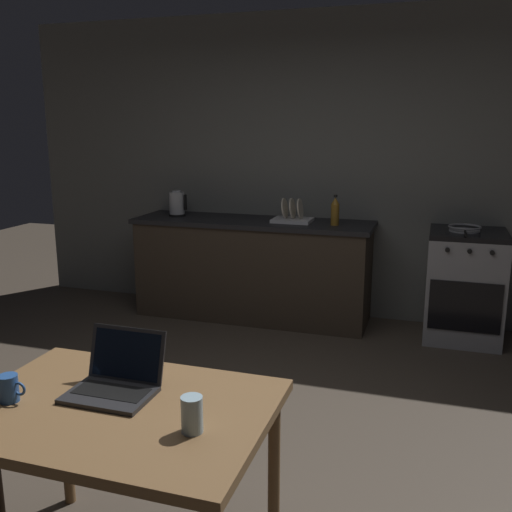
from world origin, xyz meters
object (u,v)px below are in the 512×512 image
stove_oven (464,286)px  bottle (335,211)px  laptop (115,381)px  dining_table (118,425)px  drinking_glass (192,414)px  frying_pan (465,228)px  electric_kettle (177,204)px  coffee_mug (9,388)px  dish_rack (292,217)px

stove_oven → bottle: bottle is taller
laptop → dining_table: bearing=-68.6°
bottle → drinking_glass: bottle is taller
bottle → dining_table: bearing=-94.5°
frying_pan → electric_kettle: bearing=179.4°
dining_table → electric_kettle: size_ratio=4.69×
dining_table → drinking_glass: bearing=-14.0°
stove_oven → drinking_glass: (-0.99, -3.26, 0.36)m
dining_table → drinking_glass: drinking_glass is taller
coffee_mug → bottle: bearing=78.8°
dining_table → coffee_mug: 0.42m
frying_pan → bottle: bearing=-178.8°
coffee_mug → electric_kettle: bearing=104.7°
bottle → coffee_mug: (-0.63, -3.22, -0.23)m
laptop → dish_rack: (-0.08, 3.08, 0.16)m
stove_oven → laptop: bearing=-114.2°
electric_kettle → drinking_glass: bearing=-64.0°
electric_kettle → dish_rack: bearing=0.0°
dining_table → bottle: size_ratio=4.33×
stove_oven → frying_pan: 0.48m
laptop → electric_kettle: size_ratio=1.33×
electric_kettle → drinking_glass: (1.59, -3.26, -0.21)m
dining_table → dish_rack: (-0.14, 3.17, 0.29)m
coffee_mug → drinking_glass: bearing=0.6°
dining_table → coffee_mug: size_ratio=10.19×
coffee_mug → dish_rack: (0.25, 3.27, 0.16)m
dining_table → bottle: bottle is taller
stove_oven → dish_rack: 1.55m
laptop → dish_rack: size_ratio=0.94×
stove_oven → bottle: 1.23m
dish_rack → stove_oven: bearing=-0.1°
coffee_mug → drinking_glass: (0.73, 0.01, 0.01)m
electric_kettle → coffee_mug: bearing=-75.3°
drinking_glass → laptop: bearing=156.0°
dish_rack → electric_kettle: bearing=-180.0°
drinking_glass → stove_oven: bearing=73.1°
stove_oven → electric_kettle: electric_kettle is taller
dining_table → laptop: 0.17m
bottle → dish_rack: 0.39m
bottle → coffee_mug: 3.29m
dining_table → electric_kettle: (-1.25, 3.17, 0.36)m
dining_table → dish_rack: bearing=92.5°
electric_kettle → dining_table: bearing=-68.5°
stove_oven → dish_rack: bearing=179.9°
dining_table → electric_kettle: electric_kettle is taller
electric_kettle → laptop: bearing=-68.9°
stove_oven → frying_pan: bearing=-144.0°
laptop → dish_rack: bearing=80.4°
coffee_mug → dish_rack: size_ratio=0.32×
dining_table → frying_pan: bearing=67.7°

